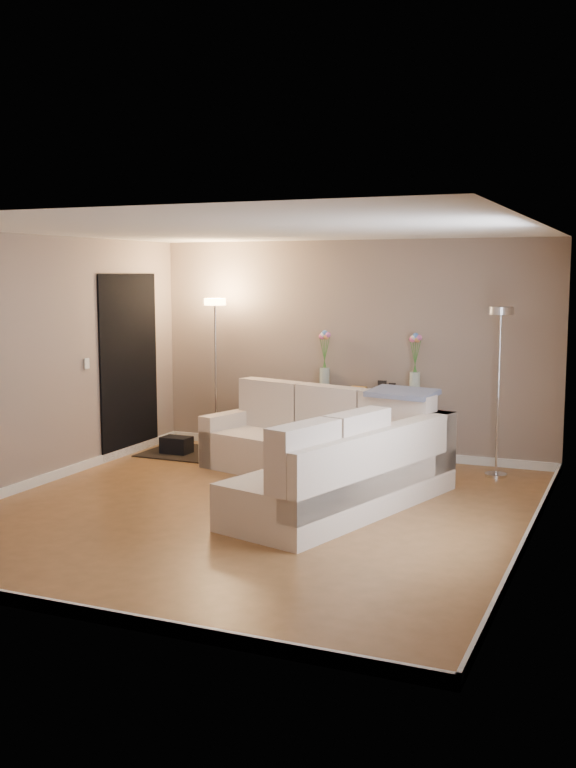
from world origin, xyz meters
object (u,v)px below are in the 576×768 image
at_px(sectional_sofa, 325,456).
at_px(floor_lamp_lit, 215,343).
at_px(console_table, 362,419).
at_px(floor_lamp_unlit, 500,357).

bearing_deg(sectional_sofa, floor_lamp_lit, 145.04).
height_order(console_table, floor_lamp_lit, floor_lamp_lit).
bearing_deg(floor_lamp_lit, sectional_sofa, -34.96).
xyz_separation_m(sectional_sofa, floor_lamp_lit, (-1.98, 1.39, 0.98)).
relative_size(console_table, floor_lamp_unlit, 0.73).
distance_m(sectional_sofa, floor_lamp_lit, 2.61).
height_order(sectional_sofa, floor_lamp_unlit, floor_lamp_unlit).
bearing_deg(console_table, floor_lamp_lit, -170.75).
bearing_deg(console_table, sectional_sofa, -84.42).
relative_size(sectional_sofa, floor_lamp_lit, 1.74).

